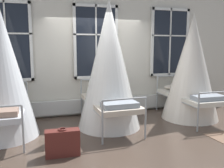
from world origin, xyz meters
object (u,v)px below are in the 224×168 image
cot_second (109,67)px  cot_first (0,69)px  cot_third (191,68)px  suitcase_dark (63,143)px

cot_second → cot_first: bearing=87.7°
cot_third → cot_first: bearing=91.3°
cot_first → suitcase_dark: bearing=-139.9°
cot_second → cot_third: (2.14, 0.07, -0.10)m
cot_second → cot_third: cot_second is taller
cot_first → cot_third: 4.34m
cot_second → suitcase_dark: (-1.16, -1.22, -1.13)m
cot_third → suitcase_dark: (-3.30, -1.29, -1.03)m
cot_first → cot_third: size_ratio=1.09×
cot_second → cot_third: bearing=-89.5°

